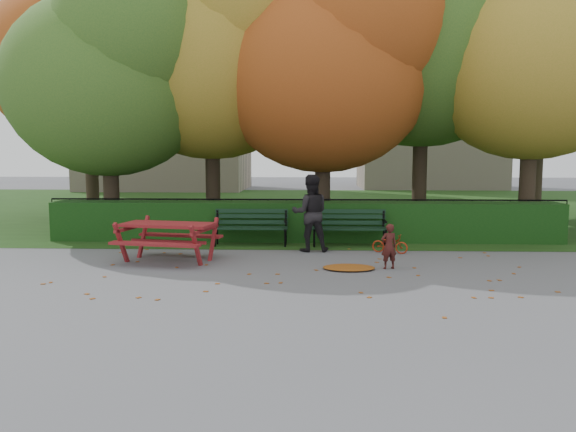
{
  "coord_description": "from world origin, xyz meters",
  "views": [
    {
      "loc": [
        0.15,
        -9.89,
        2.22
      ],
      "look_at": [
        -0.29,
        1.21,
        1.0
      ],
      "focal_mm": 35.0,
      "sensor_mm": 36.0,
      "label": 1
    }
  ],
  "objects_px": {
    "tree_d": "(438,26)",
    "bicycle": "(390,244)",
    "tree_a": "(116,70)",
    "child": "(389,246)",
    "tree_e": "(549,47)",
    "tree_g": "(554,60)",
    "tree_f": "(95,51)",
    "bench_left": "(251,224)",
    "picnic_table": "(168,232)",
    "adult": "(310,213)",
    "tree_b": "(222,44)",
    "tree_c": "(336,59)",
    "bench_right": "(349,225)"
  },
  "relations": [
    {
      "from": "tree_a",
      "to": "tree_e",
      "type": "distance_m",
      "value": 11.73
    },
    {
      "from": "tree_b",
      "to": "tree_e",
      "type": "bearing_deg",
      "value": -6.21
    },
    {
      "from": "tree_d",
      "to": "tree_f",
      "type": "bearing_deg",
      "value": 169.67
    },
    {
      "from": "tree_c",
      "to": "bicycle",
      "type": "height_order",
      "value": "tree_c"
    },
    {
      "from": "tree_e",
      "to": "bench_left",
      "type": "height_order",
      "value": "tree_e"
    },
    {
      "from": "tree_a",
      "to": "adult",
      "type": "xyz_separation_m",
      "value": [
        5.34,
        -2.68,
        -3.64
      ]
    },
    {
      "from": "tree_g",
      "to": "child",
      "type": "relative_size",
      "value": 9.65
    },
    {
      "from": "tree_c",
      "to": "tree_g",
      "type": "distance_m",
      "value": 8.43
    },
    {
      "from": "tree_d",
      "to": "tree_a",
      "type": "bearing_deg",
      "value": -169.67
    },
    {
      "from": "child",
      "to": "tree_c",
      "type": "bearing_deg",
      "value": -95.87
    },
    {
      "from": "tree_d",
      "to": "bicycle",
      "type": "height_order",
      "value": "tree_d"
    },
    {
      "from": "adult",
      "to": "child",
      "type": "bearing_deg",
      "value": 123.81
    },
    {
      "from": "bench_right",
      "to": "adult",
      "type": "xyz_separation_m",
      "value": [
        -0.95,
        -0.8,
        0.36
      ]
    },
    {
      "from": "bench_right",
      "to": "tree_d",
      "type": "bearing_deg",
      "value": 51.77
    },
    {
      "from": "bench_left",
      "to": "bicycle",
      "type": "height_order",
      "value": "bench_left"
    },
    {
      "from": "picnic_table",
      "to": "adult",
      "type": "height_order",
      "value": "adult"
    },
    {
      "from": "picnic_table",
      "to": "adult",
      "type": "bearing_deg",
      "value": 35.68
    },
    {
      "from": "tree_e",
      "to": "bench_right",
      "type": "xyz_separation_m",
      "value": [
        -5.42,
        -2.07,
        -4.56
      ]
    },
    {
      "from": "child",
      "to": "tree_b",
      "type": "bearing_deg",
      "value": -70.02
    },
    {
      "from": "tree_g",
      "to": "child",
      "type": "bearing_deg",
      "value": -127.06
    },
    {
      "from": "tree_g",
      "to": "bicycle",
      "type": "bearing_deg",
      "value": -132.15
    },
    {
      "from": "bench_right",
      "to": "picnic_table",
      "type": "xyz_separation_m",
      "value": [
        -3.9,
        -2.16,
        0.11
      ]
    },
    {
      "from": "tree_d",
      "to": "tree_f",
      "type": "xyz_separation_m",
      "value": [
        -11.01,
        2.01,
        -0.29
      ]
    },
    {
      "from": "tree_e",
      "to": "tree_g",
      "type": "xyz_separation_m",
      "value": [
        1.81,
        3.99,
        0.29
      ]
    },
    {
      "from": "tree_e",
      "to": "child",
      "type": "distance_m",
      "value": 8.25
    },
    {
      "from": "tree_a",
      "to": "bench_right",
      "type": "bearing_deg",
      "value": -16.61
    },
    {
      "from": "tree_a",
      "to": "tree_e",
      "type": "relative_size",
      "value": 0.92
    },
    {
      "from": "tree_e",
      "to": "tree_g",
      "type": "relative_size",
      "value": 0.95
    },
    {
      "from": "tree_d",
      "to": "bicycle",
      "type": "xyz_separation_m",
      "value": [
        -1.93,
        -4.52,
        -5.77
      ]
    },
    {
      "from": "tree_a",
      "to": "tree_c",
      "type": "distance_m",
      "value": 6.04
    },
    {
      "from": "tree_c",
      "to": "bench_right",
      "type": "relative_size",
      "value": 4.44
    },
    {
      "from": "bench_right",
      "to": "child",
      "type": "relative_size",
      "value": 2.03
    },
    {
      "from": "tree_a",
      "to": "tree_b",
      "type": "bearing_deg",
      "value": 23.05
    },
    {
      "from": "tree_e",
      "to": "tree_c",
      "type": "bearing_deg",
      "value": 178.07
    },
    {
      "from": "tree_d",
      "to": "child",
      "type": "height_order",
      "value": "tree_d"
    },
    {
      "from": "tree_d",
      "to": "tree_g",
      "type": "height_order",
      "value": "tree_d"
    },
    {
      "from": "tree_e",
      "to": "bench_right",
      "type": "bearing_deg",
      "value": -159.13
    },
    {
      "from": "tree_e",
      "to": "adult",
      "type": "distance_m",
      "value": 8.15
    },
    {
      "from": "tree_e",
      "to": "picnic_table",
      "type": "bearing_deg",
      "value": -155.62
    },
    {
      "from": "picnic_table",
      "to": "bicycle",
      "type": "height_order",
      "value": "picnic_table"
    },
    {
      "from": "tree_a",
      "to": "tree_e",
      "type": "bearing_deg",
      "value": 0.94
    },
    {
      "from": "tree_c",
      "to": "tree_e",
      "type": "xyz_separation_m",
      "value": [
        5.69,
        -0.19,
        0.26
      ]
    },
    {
      "from": "tree_e",
      "to": "child",
      "type": "relative_size",
      "value": 9.21
    },
    {
      "from": "tree_d",
      "to": "adult",
      "type": "relative_size",
      "value": 5.42
    },
    {
      "from": "tree_d",
      "to": "child",
      "type": "bearing_deg",
      "value": -109.29
    },
    {
      "from": "tree_b",
      "to": "tree_d",
      "type": "height_order",
      "value": "tree_d"
    },
    {
      "from": "child",
      "to": "adult",
      "type": "relative_size",
      "value": 0.5
    },
    {
      "from": "bench_left",
      "to": "child",
      "type": "height_order",
      "value": "child"
    },
    {
      "from": "tree_a",
      "to": "child",
      "type": "height_order",
      "value": "tree_a"
    },
    {
      "from": "tree_e",
      "to": "picnic_table",
      "type": "height_order",
      "value": "tree_e"
    }
  ]
}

